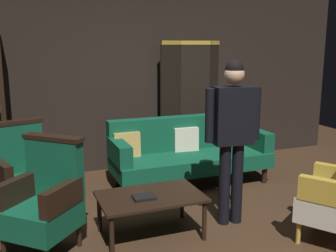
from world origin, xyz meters
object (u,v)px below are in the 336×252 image
at_px(standing_figure, 233,128).
at_px(book_black_cloth, 144,197).
at_px(coffee_table, 151,200).
at_px(velvet_couch, 189,150).
at_px(armchair_wing_left, 45,199).
at_px(armchair_wing_right, 23,173).
at_px(folding_screen, 205,99).

distance_m(standing_figure, book_black_cloth, 1.12).
xyz_separation_m(coffee_table, standing_figure, (0.87, -0.02, 0.65)).
relative_size(velvet_couch, standing_figure, 1.25).
relative_size(armchair_wing_left, armchair_wing_right, 1.00).
bearing_deg(coffee_table, standing_figure, -1.38).
height_order(armchair_wing_left, armchair_wing_right, same).
distance_m(folding_screen, book_black_cloth, 2.91).
relative_size(folding_screen, armchair_wing_left, 1.83).
relative_size(velvet_couch, armchair_wing_left, 2.04).
bearing_deg(book_black_cloth, folding_screen, 52.11).
xyz_separation_m(folding_screen, armchair_wing_left, (-2.64, -2.11, -0.50)).
relative_size(folding_screen, standing_figure, 1.12).
bearing_deg(standing_figure, book_black_cloth, -177.68).
relative_size(velvet_couch, coffee_table, 2.12).
xyz_separation_m(coffee_table, armchair_wing_right, (-1.13, 0.93, 0.12)).
height_order(folding_screen, coffee_table, folding_screen).
xyz_separation_m(armchair_wing_right, standing_figure, (2.00, -0.95, 0.54)).
distance_m(velvet_couch, standing_figure, 1.43).
height_order(armchair_wing_left, book_black_cloth, armchair_wing_left).
distance_m(coffee_table, book_black_cloth, 0.12).
height_order(armchair_wing_left, standing_figure, standing_figure).
bearing_deg(coffee_table, folding_screen, 52.72).
bearing_deg(book_black_cloth, armchair_wing_left, 170.86).
bearing_deg(velvet_couch, folding_screen, 52.69).
xyz_separation_m(velvet_couch, standing_figure, (-0.10, -1.30, 0.57)).
bearing_deg(coffee_table, book_black_cloth, -144.52).
relative_size(velvet_couch, book_black_cloth, 10.14).
height_order(velvet_couch, book_black_cloth, velvet_couch).
height_order(velvet_couch, coffee_table, velvet_couch).
bearing_deg(armchair_wing_left, coffee_table, -4.88).
bearing_deg(armchair_wing_right, coffee_table, -39.53).
bearing_deg(armchair_wing_left, folding_screen, 38.66).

